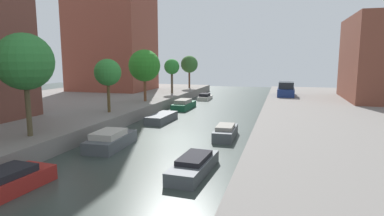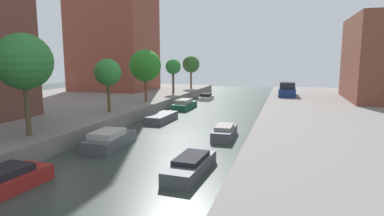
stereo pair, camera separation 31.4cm
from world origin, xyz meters
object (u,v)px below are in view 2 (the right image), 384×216
at_px(moored_boat_right_3, 225,132).
at_px(parked_car, 287,90).
at_px(street_tree_4, 173,67).
at_px(moored_boat_left_3, 162,118).
at_px(street_tree_1, 24,62).
at_px(street_tree_3, 145,66).
at_px(moored_boat_left_2, 109,140).
at_px(moored_boat_left_4, 185,105).
at_px(moored_boat_left_5, 206,97).
at_px(street_tree_5, 191,64).
at_px(moored_boat_right_2, 191,166).
at_px(street_tree_2, 108,73).

bearing_deg(moored_boat_right_3, parked_car, 77.70).
bearing_deg(street_tree_4, moored_boat_left_3, -74.34).
distance_m(street_tree_1, street_tree_4, 23.59).
height_order(street_tree_3, moored_boat_left_2, street_tree_3).
xyz_separation_m(street_tree_4, moored_boat_left_4, (3.35, -5.82, -3.79)).
bearing_deg(moored_boat_left_2, street_tree_3, 105.49).
bearing_deg(moored_boat_right_3, moored_boat_left_5, 107.37).
bearing_deg(moored_boat_left_5, street_tree_5, 124.71).
height_order(street_tree_3, moored_boat_left_3, street_tree_3).
bearing_deg(moored_boat_right_3, street_tree_4, 119.74).
relative_size(parked_car, moored_boat_right_2, 1.15).
bearing_deg(moored_boat_left_3, street_tree_1, -108.90).
height_order(street_tree_2, moored_boat_right_3, street_tree_2).
bearing_deg(street_tree_3, moored_boat_right_2, -59.15).
relative_size(street_tree_1, moored_boat_left_4, 1.31).
distance_m(street_tree_5, parked_car, 15.57).
height_order(street_tree_2, street_tree_4, street_tree_4).
distance_m(street_tree_1, moored_boat_left_3, 12.17).
bearing_deg(street_tree_2, moored_boat_right_2, -43.16).
bearing_deg(moored_boat_left_5, moored_boat_left_3, -90.12).
bearing_deg(street_tree_5, moored_boat_left_2, -82.84).
bearing_deg(moored_boat_left_4, moored_boat_left_2, -88.90).
bearing_deg(street_tree_2, street_tree_4, 90.00).
bearing_deg(moored_boat_right_2, street_tree_5, 106.68).
bearing_deg(street_tree_4, moored_boat_right_3, -60.26).
height_order(moored_boat_left_3, moored_boat_left_4, moored_boat_left_4).
bearing_deg(moored_boat_left_2, moored_boat_left_3, 90.08).
bearing_deg(street_tree_3, moored_boat_left_2, -74.51).
relative_size(street_tree_3, moored_boat_right_2, 1.26).
height_order(street_tree_3, parked_car, street_tree_3).
height_order(street_tree_2, parked_car, street_tree_2).
height_order(street_tree_1, street_tree_4, street_tree_1).
relative_size(street_tree_2, moored_boat_left_4, 0.99).
bearing_deg(street_tree_3, moored_boat_left_4, 34.91).
height_order(street_tree_2, moored_boat_left_5, street_tree_2).
distance_m(street_tree_3, moored_boat_left_4, 5.80).
distance_m(street_tree_4, moored_boat_left_4, 7.71).
distance_m(street_tree_1, street_tree_2, 8.44).
height_order(moored_boat_left_2, moored_boat_left_4, moored_boat_left_2).
bearing_deg(street_tree_3, street_tree_5, 90.00).
xyz_separation_m(street_tree_1, moored_boat_right_2, (9.54, -0.55, -4.68)).
bearing_deg(moored_boat_left_4, street_tree_2, -109.67).
relative_size(street_tree_5, moored_boat_left_2, 1.19).
bearing_deg(moored_boat_left_2, moored_boat_right_3, 34.35).
bearing_deg(moored_boat_right_2, street_tree_3, 120.85).
xyz_separation_m(street_tree_1, moored_boat_left_2, (3.64, 2.27, -4.59)).
bearing_deg(moored_boat_left_2, street_tree_5, 97.16).
height_order(moored_boat_left_2, moored_boat_left_5, moored_boat_left_2).
relative_size(street_tree_3, parked_car, 1.10).
bearing_deg(moored_boat_right_2, street_tree_2, 136.84).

